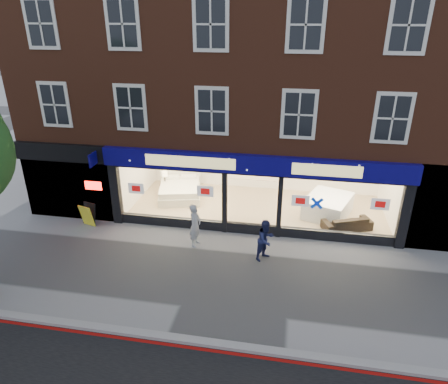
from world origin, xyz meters
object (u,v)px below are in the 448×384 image
(a_board, at_px, (88,215))
(pedestrian_grey, at_px, (195,225))
(pedestrian_blue, at_px, (266,240))
(display_bed, at_px, (180,189))
(sofa, at_px, (347,223))
(mattress_stack, at_px, (328,206))

(a_board, relative_size, pedestrian_grey, 0.57)
(a_board, relative_size, pedestrian_blue, 0.62)
(a_board, distance_m, pedestrian_grey, 4.72)
(a_board, distance_m, pedestrian_blue, 7.38)
(display_bed, distance_m, sofa, 7.56)
(display_bed, height_order, pedestrian_blue, pedestrian_blue)
(sofa, relative_size, pedestrian_blue, 1.27)
(display_bed, bearing_deg, sofa, -27.55)
(sofa, distance_m, pedestrian_grey, 6.02)
(mattress_stack, xyz_separation_m, a_board, (-9.60, -2.49, -0.04))
(sofa, relative_size, a_board, 2.05)
(sofa, distance_m, pedestrian_blue, 3.93)
(display_bed, height_order, mattress_stack, display_bed)
(pedestrian_grey, bearing_deg, pedestrian_blue, -89.37)
(a_board, bearing_deg, pedestrian_blue, 7.27)
(sofa, distance_m, a_board, 10.38)
(display_bed, xyz_separation_m, sofa, (7.34, -1.82, -0.08))
(display_bed, bearing_deg, mattress_stack, -19.43)
(sofa, relative_size, pedestrian_grey, 1.16)
(display_bed, relative_size, sofa, 1.39)
(display_bed, height_order, sofa, display_bed)
(display_bed, xyz_separation_m, mattress_stack, (6.65, -0.68, 0.05))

